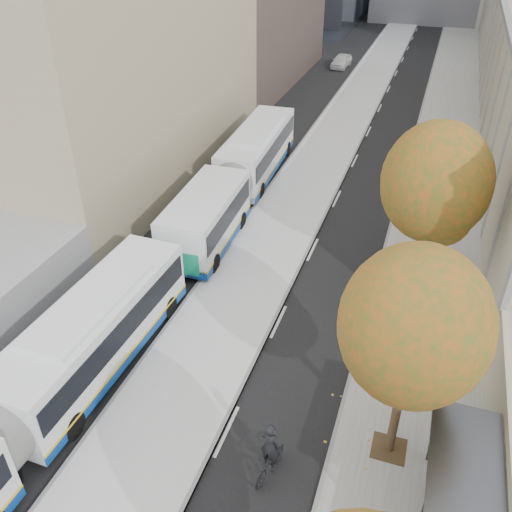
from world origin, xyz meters
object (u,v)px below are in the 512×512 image
at_px(bus_near, 26,407).
at_px(distant_car, 341,61).
at_px(bus_shelter, 470,481).
at_px(cyclist, 270,457).
at_px(bus_far, 238,175).

relative_size(bus_near, distant_car, 4.31).
height_order(bus_shelter, cyclist, bus_shelter).
xyz_separation_m(bus_far, distant_car, (-0.42, 32.53, -0.92)).
distance_m(bus_shelter, bus_far, 21.34).
relative_size(cyclist, distant_car, 0.56).
bearing_deg(distant_car, cyclist, -76.81).
xyz_separation_m(bus_shelter, distant_car, (-13.26, 49.56, -1.51)).
height_order(bus_near, distant_car, bus_near).
height_order(bus_near, bus_far, bus_far).
xyz_separation_m(bus_shelter, bus_near, (-13.19, -1.29, -0.63)).
bearing_deg(bus_shelter, distant_car, 104.98).
xyz_separation_m(bus_near, distant_car, (-0.07, 50.84, -0.88)).
xyz_separation_m(bus_shelter, bus_far, (-12.84, 17.03, -0.59)).
xyz_separation_m(bus_near, cyclist, (7.71, 1.27, -0.73)).
bearing_deg(bus_near, cyclist, 10.85).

